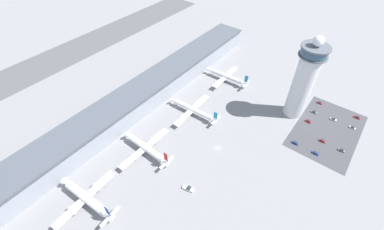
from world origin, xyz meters
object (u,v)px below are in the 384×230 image
(car_red_hatchback, at_px, (322,141))
(car_white_wagon, at_px, (333,119))
(service_truck_catering, at_px, (188,188))
(airplane_gate_delta, at_px, (226,76))
(car_maroon_suv, at_px, (315,153))
(car_navy_sedan, at_px, (357,117))
(car_blue_compact, at_px, (341,150))
(airplane_gate_alpha, at_px, (86,198))
(car_grey_coupe, at_px, (352,128))
(car_silver_sedan, at_px, (295,143))
(airplane_gate_bravo, at_px, (146,148))
(car_green_van, at_px, (320,103))
(control_tower, at_px, (304,80))
(airplane_gate_charlie, at_px, (193,110))
(car_yellow_taxi, at_px, (314,112))
(car_black_suv, at_px, (308,121))

(car_red_hatchback, height_order, car_white_wagon, car_white_wagon)
(service_truck_catering, xyz_separation_m, car_red_hatchback, (83.63, -49.56, -0.30))
(airplane_gate_delta, relative_size, car_maroon_suv, 8.48)
(car_navy_sedan, bearing_deg, car_blue_compact, 179.09)
(car_navy_sedan, bearing_deg, car_maroon_suv, 165.74)
(airplane_gate_alpha, xyz_separation_m, car_white_wagon, (149.51, -87.77, -4.28))
(car_grey_coupe, bearing_deg, car_white_wagon, 88.18)
(service_truck_catering, relative_size, car_grey_coupe, 1.74)
(car_silver_sedan, xyz_separation_m, car_navy_sedan, (51.73, -26.88, 0.02))
(airplane_gate_bravo, distance_m, car_silver_sedan, 99.14)
(car_green_van, bearing_deg, car_white_wagon, -131.81)
(car_red_hatchback, relative_size, car_maroon_suv, 0.93)
(airplane_gate_delta, relative_size, car_navy_sedan, 8.76)
(control_tower, height_order, car_red_hatchback, control_tower)
(car_green_van, bearing_deg, control_tower, 151.17)
(control_tower, bearing_deg, car_maroon_suv, -136.01)
(airplane_gate_bravo, bearing_deg, airplane_gate_delta, 0.55)
(airplane_gate_charlie, distance_m, car_maroon_suv, 87.64)
(airplane_gate_alpha, relative_size, car_green_van, 9.72)
(service_truck_catering, distance_m, car_maroon_suv, 85.89)
(service_truck_catering, distance_m, car_blue_compact, 103.61)
(car_yellow_taxi, distance_m, car_maroon_suv, 40.68)
(car_black_suv, height_order, car_white_wagon, car_black_suv)
(car_red_hatchback, xyz_separation_m, car_silver_sedan, (-12.93, 13.93, 0.00))
(airplane_gate_charlie, height_order, car_blue_compact, airplane_gate_charlie)
(airplane_gate_alpha, bearing_deg, control_tower, -23.70)
(car_silver_sedan, bearing_deg, car_red_hatchback, -47.13)
(airplane_gate_alpha, xyz_separation_m, service_truck_catering, (40.03, -38.53, -4.01))
(airplane_gate_alpha, bearing_deg, car_yellow_taxi, -26.47)
(airplane_gate_delta, xyz_separation_m, car_red_hatchback, (-18.84, -88.56, -3.84))
(control_tower, relative_size, airplane_gate_bravo, 1.52)
(service_truck_catering, bearing_deg, car_blue_compact, -36.69)
(airplane_gate_delta, relative_size, car_black_suv, 9.08)
(control_tower, distance_m, service_truck_catering, 105.00)
(car_maroon_suv, bearing_deg, car_red_hatchback, -1.22)
(car_black_suv, bearing_deg, airplane_gate_charlie, 121.83)
(car_green_van, bearing_deg, airplane_gate_delta, 104.74)
(airplane_gate_charlie, xyz_separation_m, car_black_suv, (44.47, -71.65, -3.48))
(airplane_gate_charlie, height_order, car_black_suv, airplane_gate_charlie)
(airplane_gate_delta, distance_m, service_truck_catering, 109.69)
(airplane_gate_delta, distance_m, car_green_van, 76.85)
(car_black_suv, xyz_separation_m, car_navy_sedan, (26.12, -27.18, -0.02))
(airplane_gate_charlie, distance_m, airplane_gate_delta, 50.70)
(airplane_gate_delta, xyz_separation_m, car_yellow_taxi, (6.15, -74.47, -3.79))
(airplane_gate_bravo, bearing_deg, car_navy_sedan, -40.46)
(control_tower, xyz_separation_m, service_truck_catering, (-98.37, 22.23, -29.22))
(airplane_gate_bravo, bearing_deg, car_red_hatchback, -47.91)
(airplane_gate_charlie, xyz_separation_m, car_yellow_taxi, (56.78, -71.78, -3.47))
(car_blue_compact, distance_m, car_grey_coupe, 25.97)
(control_tower, height_order, car_black_suv, control_tower)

